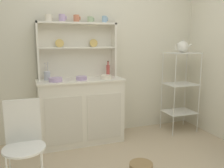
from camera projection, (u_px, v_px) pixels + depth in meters
name	position (u px, v px, depth m)	size (l,w,h in m)	color
wall_back	(94.00, 48.00, 3.34)	(3.84, 0.05, 2.50)	silver
hutch_cabinet	(81.00, 110.00, 3.16)	(1.11, 0.45, 0.86)	white
hutch_shelf_unit	(77.00, 46.00, 3.16)	(1.04, 0.18, 0.73)	silver
bakers_rack	(181.00, 83.00, 3.52)	(0.45, 0.36, 1.19)	silver
wire_chair	(24.00, 138.00, 2.06)	(0.36, 0.36, 0.85)	white
cup_cream_0	(48.00, 18.00, 2.94)	(0.10, 0.08, 0.09)	silver
cup_lilac_1	(62.00, 18.00, 3.00)	(0.10, 0.08, 0.09)	#B79ECC
cup_terracotta_2	(76.00, 18.00, 3.06)	(0.09, 0.07, 0.09)	#C67556
cup_sage_3	(90.00, 20.00, 3.12)	(0.09, 0.08, 0.08)	#9EB78E
cup_sky_4	(105.00, 19.00, 3.18)	(0.08, 0.06, 0.09)	#8EB2D1
bowl_mixing_large	(56.00, 80.00, 2.91)	(0.16, 0.16, 0.05)	#B79ECC
bowl_floral_medium	(82.00, 78.00, 3.01)	(0.14, 0.14, 0.05)	#B79ECC
bowl_cream_small	(106.00, 77.00, 3.12)	(0.13, 0.13, 0.05)	silver
jam_bottle	(108.00, 70.00, 3.29)	(0.05, 0.05, 0.22)	#B74C47
utensil_jar	(47.00, 76.00, 3.01)	(0.08, 0.08, 0.23)	#B2B7C6
porcelain_teapot	(182.00, 47.00, 3.42)	(0.25, 0.16, 0.19)	white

